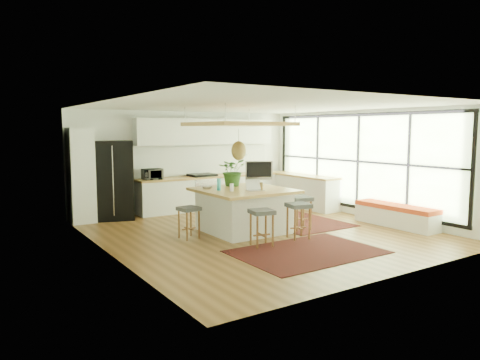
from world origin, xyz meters
TOP-DOWN VIEW (x-y plane):
  - floor at (0.00, 0.00)m, footprint 7.00×7.00m
  - ceiling at (0.00, 0.00)m, footprint 7.00×7.00m
  - wall_back at (0.00, 3.50)m, footprint 6.50×0.00m
  - wall_front at (0.00, -3.50)m, footprint 6.50×0.00m
  - wall_left at (-3.25, 0.00)m, footprint 0.00×7.00m
  - wall_right at (3.25, 0.00)m, footprint 0.00×7.00m
  - window_wall at (3.22, 0.00)m, footprint 0.10×6.20m
  - pantry at (-2.95, 3.18)m, footprint 0.55×0.60m
  - back_counter_base at (0.55, 3.18)m, footprint 4.20×0.60m
  - back_counter_top at (0.55, 3.18)m, footprint 4.24×0.64m
  - backsplash at (0.55, 3.48)m, footprint 4.20×0.02m
  - upper_cabinets at (0.55, 3.32)m, footprint 4.20×0.34m
  - range at (0.30, 3.18)m, footprint 0.76×0.62m
  - right_counter_base at (2.93, 2.00)m, footprint 0.60×2.50m
  - right_counter_top at (2.93, 2.00)m, footprint 0.64×2.54m
  - window_bench at (2.95, -1.20)m, footprint 0.52×2.00m
  - ceiling_panel at (-0.30, 0.40)m, footprint 1.86×1.86m
  - rug_near at (-0.22, -1.75)m, footprint 2.60×1.80m
  - rug_right at (1.40, 0.53)m, footprint 1.80×2.60m
  - fridge at (-2.18, 3.16)m, footprint 1.15×1.01m
  - island at (-0.25, 0.28)m, footprint 1.85×1.85m
  - stool_near_left at (-0.67, -0.97)m, footprint 0.49×0.49m
  - stool_near_right at (0.31, -0.88)m, footprint 0.51×0.51m
  - stool_right_front at (0.90, -0.26)m, footprint 0.52×0.52m
  - stool_right_back at (0.93, 0.70)m, footprint 0.43×0.43m
  - stool_left_side at (-1.54, 0.34)m, footprint 0.43×0.43m
  - laptop at (-0.20, -0.09)m, footprint 0.39×0.41m
  - monitor at (0.32, 0.51)m, footprint 0.65×0.53m
  - microwave at (-1.17, 3.15)m, footprint 0.52×0.32m
  - island_plant at (-0.17, 0.87)m, footprint 0.89×0.92m
  - island_bowl at (-0.89, 0.76)m, footprint 0.28×0.28m
  - island_bottle_0 at (-0.80, 0.38)m, footprint 0.07×0.07m
  - island_bottle_1 at (-0.65, 0.13)m, footprint 0.07×0.07m
  - island_bottle_2 at (-0.00, -0.02)m, footprint 0.07×0.07m
  - island_bottle_3 at (0.10, 0.33)m, footprint 0.07×0.07m

SIDE VIEW (x-z plane):
  - floor at x=0.00m, z-range 0.00..0.00m
  - rug_near at x=-0.22m, z-range 0.00..0.01m
  - rug_right at x=1.40m, z-range 0.00..0.01m
  - window_bench at x=2.95m, z-range 0.00..0.50m
  - stool_near_left at x=-0.67m, z-range 0.00..0.71m
  - stool_near_right at x=0.31m, z-range -0.01..0.72m
  - stool_right_front at x=0.90m, z-range -0.01..0.72m
  - stool_right_back at x=0.93m, z-range 0.03..0.68m
  - stool_left_side at x=-1.54m, z-range 0.03..0.68m
  - back_counter_base at x=0.55m, z-range 0.00..0.88m
  - right_counter_base at x=2.93m, z-range 0.00..0.88m
  - island at x=-0.25m, z-range 0.00..0.93m
  - range at x=0.30m, z-range 0.00..1.00m
  - back_counter_top at x=0.55m, z-range 0.88..0.93m
  - right_counter_top at x=2.93m, z-range 0.88..0.93m
  - fridge at x=-2.18m, z-range -0.04..1.89m
  - island_bowl at x=-0.89m, z-range 0.93..0.99m
  - island_bottle_0 at x=-0.80m, z-range 0.93..1.12m
  - island_bottle_1 at x=-0.65m, z-range 0.93..1.12m
  - island_bottle_2 at x=0.00m, z-range 0.93..1.12m
  - island_bottle_3 at x=0.10m, z-range 0.93..1.12m
  - laptop at x=-0.20m, z-range 0.93..1.17m
  - microwave at x=-1.17m, z-range 0.93..1.26m
  - pantry at x=-2.95m, z-range 0.00..2.25m
  - monitor at x=0.32m, z-range 0.90..1.48m
  - island_plant at x=-0.17m, z-range 0.93..1.49m
  - wall_back at x=0.00m, z-range -1.90..4.60m
  - wall_front at x=0.00m, z-range -1.90..4.60m
  - wall_left at x=-3.25m, z-range -2.15..4.85m
  - wall_right at x=3.25m, z-range -2.15..4.85m
  - backsplash at x=0.55m, z-range 0.95..1.75m
  - window_wall at x=3.22m, z-range 0.10..2.70m
  - ceiling_panel at x=-0.30m, z-range 1.65..2.45m
  - upper_cabinets at x=0.55m, z-range 1.80..2.50m
  - ceiling at x=0.00m, z-range 2.70..2.70m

